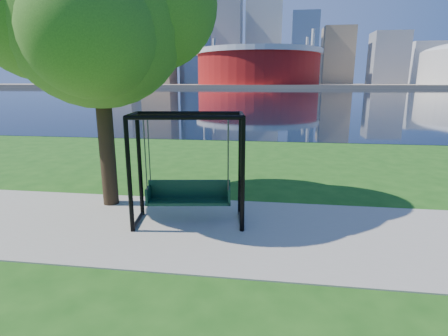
# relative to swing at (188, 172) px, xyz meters

# --- Properties ---
(ground) EXTENTS (900.00, 900.00, 0.00)m
(ground) POSITION_rel_swing_xyz_m (0.60, 0.19, -1.27)
(ground) COLOR #1E5114
(ground) RESTS_ON ground
(path) EXTENTS (120.00, 4.00, 0.03)m
(path) POSITION_rel_swing_xyz_m (0.60, -0.31, -1.25)
(path) COLOR #9E937F
(path) RESTS_ON ground
(river) EXTENTS (900.00, 180.00, 0.02)m
(river) POSITION_rel_swing_xyz_m (0.60, 102.19, -1.26)
(river) COLOR black
(river) RESTS_ON ground
(far_bank) EXTENTS (900.00, 228.00, 2.00)m
(far_bank) POSITION_rel_swing_xyz_m (0.60, 306.19, -0.27)
(far_bank) COLOR #937F60
(far_bank) RESTS_ON ground
(stadium) EXTENTS (83.00, 83.00, 32.00)m
(stadium) POSITION_rel_swing_xyz_m (-9.40, 235.19, 12.96)
(stadium) COLOR maroon
(stadium) RESTS_ON far_bank
(skyline) EXTENTS (392.00, 66.00, 96.50)m
(skyline) POSITION_rel_swing_xyz_m (-3.66, 319.58, 34.62)
(skyline) COLOR gray
(skyline) RESTS_ON far_bank
(swing) EXTENTS (2.69, 1.47, 2.62)m
(swing) POSITION_rel_swing_xyz_m (0.00, 0.00, 0.00)
(swing) COLOR black
(swing) RESTS_ON ground
(park_tree) EXTENTS (5.79, 5.23, 7.19)m
(park_tree) POSITION_rel_swing_xyz_m (-2.50, 1.05, 3.73)
(park_tree) COLOR black
(park_tree) RESTS_ON ground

